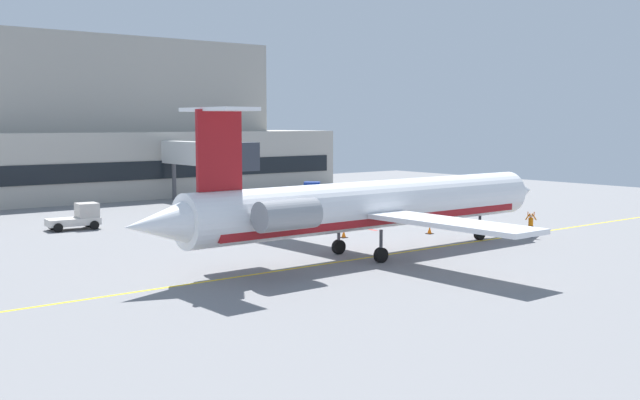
{
  "coord_description": "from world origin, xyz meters",
  "views": [
    {
      "loc": [
        -32.33,
        -34.93,
        8.29
      ],
      "look_at": [
        -0.16,
        5.57,
        3.0
      ],
      "focal_mm": 42.58,
      "sensor_mm": 36.0,
      "label": 1
    }
  ],
  "objects": [
    {
      "name": "safety_cone_bravo",
      "position": [
        9.0,
        3.92,
        0.25
      ],
      "size": [
        0.47,
        0.47,
        0.55
      ],
      "color": "orange",
      "rests_on": "ground"
    },
    {
      "name": "ground",
      "position": [
        0.0,
        0.0,
        -0.05
      ],
      "size": [
        120.0,
        120.0,
        0.11
      ],
      "color": "slate"
    },
    {
      "name": "marshaller",
      "position": [
        13.4,
        -1.88,
        0.95
      ],
      "size": [
        0.67,
        0.63,
        1.88
      ],
      "color": "#191E33",
      "rests_on": "ground"
    },
    {
      "name": "pushback_tractor",
      "position": [
        -10.61,
        22.73,
        0.93
      ],
      "size": [
        4.08,
        2.37,
        2.02
      ],
      "color": "silver",
      "rests_on": "ground"
    },
    {
      "name": "belt_loader",
      "position": [
        -0.3,
        12.47,
        0.83
      ],
      "size": [
        3.67,
        3.71,
        1.75
      ],
      "color": "#19389E",
      "rests_on": "ground"
    },
    {
      "name": "regional_jet",
      "position": [
        -1.04,
        -0.44,
        3.19
      ],
      "size": [
        32.75,
        23.98,
        9.08
      ],
      "color": "white",
      "rests_on": "ground"
    },
    {
      "name": "terminal_building",
      "position": [
        3.21,
        47.21,
        6.99
      ],
      "size": [
        55.75,
        13.49,
        17.93
      ],
      "color": "#ADA89E",
      "rests_on": "ground"
    },
    {
      "name": "safety_cone_alpha",
      "position": [
        2.73,
        6.45,
        0.25
      ],
      "size": [
        0.47,
        0.47,
        0.55
      ],
      "color": "orange",
      "rests_on": "ground"
    },
    {
      "name": "jet_bridge_west",
      "position": [
        5.94,
        31.17,
        5.06
      ],
      "size": [
        2.4,
        16.26,
        6.46
      ],
      "color": "silver",
      "rests_on": "ground"
    },
    {
      "name": "safety_cone_charlie",
      "position": [
        -2.02,
        9.31,
        0.25
      ],
      "size": [
        0.47,
        0.47,
        0.55
      ],
      "color": "orange",
      "rests_on": "ground"
    },
    {
      "name": "baggage_tug",
      "position": [
        16.93,
        27.37,
        0.95
      ],
      "size": [
        4.05,
        3.91,
        2.08
      ],
      "color": "#19389E",
      "rests_on": "ground"
    }
  ]
}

